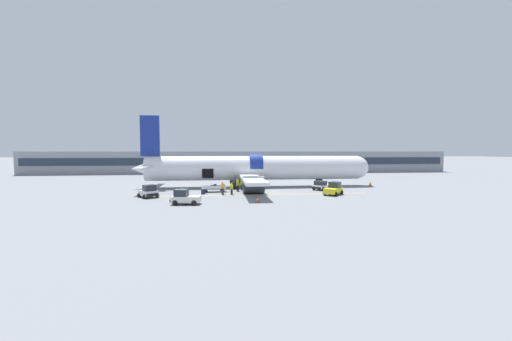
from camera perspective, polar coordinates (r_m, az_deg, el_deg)
The scene contains 16 objects.
ground_plane at distance 42.83m, azimuth 1.88°, elevation -4.06°, with size 500.00×500.00×0.00m, color slate.
apron_marking_line at distance 40.87m, azimuth 0.49°, elevation -4.42°, with size 29.05×0.32×0.01m.
terminal_strip at distance 84.24m, azimuth -2.28°, elevation 1.62°, with size 107.31×11.84×5.55m.
airplane at distance 49.47m, azimuth -0.64°, elevation 0.34°, with size 37.54×29.59×11.03m.
baggage_tug_lead at distance 42.05m, azimuth 13.94°, elevation -3.33°, with size 3.20×3.42×1.65m.
baggage_tug_mid at distance 40.48m, azimuth -18.95°, elevation -3.74°, with size 2.72×2.81×1.59m.
baggage_tug_rear at distance 34.47m, azimuth -12.81°, elevation -4.86°, with size 3.24×2.36×1.61m.
baggage_tug_spare at distance 46.90m, azimuth 11.90°, elevation -2.73°, with size 3.50×3.22×1.33m.
baggage_cart_loading at distance 43.95m, azimuth -7.40°, elevation -3.21°, with size 4.22×2.24×1.12m.
ground_crew_loader_a at distance 44.22m, azimuth -3.34°, elevation -2.61°, with size 0.56×0.56×1.76m.
ground_crew_loader_b at distance 45.55m, azimuth -2.59°, elevation -2.50°, with size 0.53×0.53×1.65m.
ground_crew_driver at distance 41.11m, azimuth -6.09°, elevation -3.14°, with size 0.53×0.56×1.70m.
ground_crew_supervisor at distance 41.05m, azimuth -4.45°, elevation -3.26°, with size 0.49×0.49×1.54m.
suitcase_on_tarmac_upright at distance 41.85m, azimuth -9.58°, elevation -3.89°, with size 0.53×0.20×0.68m.
safety_cone_nose at distance 54.15m, azimuth 20.07°, elevation -2.30°, with size 0.64×0.64×0.73m.
safety_cone_engine_left at distance 34.72m, azimuth 0.23°, elevation -5.32°, with size 0.45×0.45×0.70m.
Camera 1 is at (-6.20, -41.99, 5.73)m, focal length 22.00 mm.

